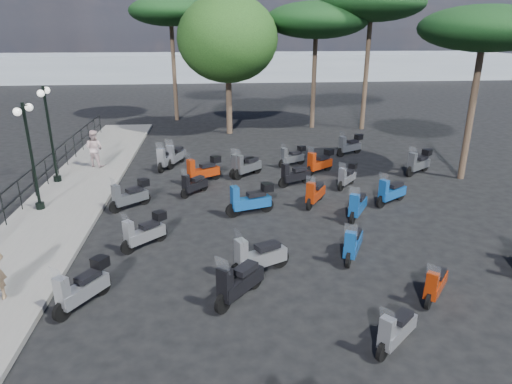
{
  "coord_description": "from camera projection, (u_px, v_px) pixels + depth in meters",
  "views": [
    {
      "loc": [
        -0.83,
        -12.28,
        6.38
      ],
      "look_at": [
        0.43,
        1.68,
        1.2
      ],
      "focal_mm": 32.0,
      "sensor_mm": 36.0,
      "label": 1
    }
  ],
  "objects": [
    {
      "name": "ground",
      "position": [
        247.0,
        249.0,
        13.76
      ],
      "size": [
        120.0,
        120.0,
        0.0
      ],
      "primitive_type": "plane",
      "color": "black",
      "rests_on": "ground"
    },
    {
      "name": "sidewalk",
      "position": [
        56.0,
        215.0,
        15.99
      ],
      "size": [
        3.0,
        30.0,
        0.15
      ],
      "primitive_type": "cube",
      "color": "slate",
      "rests_on": "ground"
    },
    {
      "name": "railing",
      "position": [
        11.0,
        197.0,
        15.4
      ],
      "size": [
        0.04,
        26.04,
        1.1
      ],
      "color": "black",
      "rests_on": "sidewalk"
    },
    {
      "name": "lamp_post_1",
      "position": [
        30.0,
        150.0,
        15.62
      ],
      "size": [
        0.32,
        1.12,
        3.8
      ],
      "rotation": [
        0.0,
        0.0,
        -0.07
      ],
      "color": "black",
      "rests_on": "sidewalk"
    },
    {
      "name": "lamp_post_2",
      "position": [
        49.0,
        128.0,
        18.44
      ],
      "size": [
        0.36,
        1.17,
        3.97
      ],
      "rotation": [
        0.0,
        0.0,
        0.09
      ],
      "color": "black",
      "rests_on": "sidewalk"
    },
    {
      "name": "pedestrian_far",
      "position": [
        94.0,
        148.0,
        20.93
      ],
      "size": [
        1.01,
        0.91,
        1.71
      ],
      "primitive_type": "imported",
      "rotation": [
        0.0,
        0.0,
        2.77
      ],
      "color": "beige",
      "rests_on": "sidewalk"
    },
    {
      "name": "scooter_1",
      "position": [
        83.0,
        288.0,
        10.79
      ],
      "size": [
        1.09,
        1.52,
        1.37
      ],
      "rotation": [
        0.0,
        0.0,
        2.57
      ],
      "color": "black",
      "rests_on": "ground"
    },
    {
      "name": "scooter_2",
      "position": [
        145.0,
        232.0,
        13.7
      ],
      "size": [
        1.3,
        1.24,
        1.3
      ],
      "rotation": [
        0.0,
        0.0,
        2.32
      ],
      "color": "black",
      "rests_on": "ground"
    },
    {
      "name": "scooter_3",
      "position": [
        130.0,
        196.0,
        16.59
      ],
      "size": [
        1.38,
        1.19,
        1.32
      ],
      "rotation": [
        0.0,
        0.0,
        2.26
      ],
      "color": "black",
      "rests_on": "ground"
    },
    {
      "name": "scooter_4",
      "position": [
        194.0,
        185.0,
        17.96
      ],
      "size": [
        1.06,
        1.17,
        1.19
      ],
      "rotation": [
        0.0,
        0.0,
        2.41
      ],
      "color": "black",
      "rests_on": "ground"
    },
    {
      "name": "scooter_5",
      "position": [
        175.0,
        156.0,
        21.65
      ],
      "size": [
        0.85,
        1.72,
        1.42
      ],
      "rotation": [
        0.0,
        0.0,
        2.78
      ],
      "color": "black",
      "rests_on": "ground"
    },
    {
      "name": "scooter_7",
      "position": [
        239.0,
        283.0,
        11.01
      ],
      "size": [
        1.27,
        1.46,
        1.45
      ],
      "rotation": [
        0.0,
        0.0,
        2.44
      ],
      "color": "black",
      "rests_on": "ground"
    },
    {
      "name": "scooter_8",
      "position": [
        258.0,
        257.0,
        12.19
      ],
      "size": [
        1.71,
        1.01,
        1.47
      ],
      "rotation": [
        0.0,
        0.0,
        2.04
      ],
      "color": "black",
      "rests_on": "ground"
    },
    {
      "name": "scooter_9",
      "position": [
        250.0,
        200.0,
        16.05
      ],
      "size": [
        1.76,
        0.82,
        1.44
      ],
      "rotation": [
        0.0,
        0.0,
        1.88
      ],
      "color": "black",
      "rests_on": "ground"
    },
    {
      "name": "scooter_10",
      "position": [
        203.0,
        171.0,
        19.33
      ],
      "size": [
        1.59,
        1.09,
        1.41
      ],
      "rotation": [
        0.0,
        0.0,
        2.11
      ],
      "color": "black",
      "rests_on": "ground"
    },
    {
      "name": "scooter_11",
      "position": [
        247.0,
        166.0,
        20.08
      ],
      "size": [
        1.36,
        1.25,
        1.39
      ],
      "rotation": [
        0.0,
        0.0,
        2.31
      ],
      "color": "black",
      "rests_on": "ground"
    },
    {
      "name": "scooter_14",
      "position": [
        353.0,
        244.0,
        13.05
      ],
      "size": [
        0.91,
        1.53,
        1.32
      ],
      "rotation": [
        0.0,
        0.0,
        2.67
      ],
      "color": "black",
      "rests_on": "ground"
    },
    {
      "name": "scooter_15",
      "position": [
        315.0,
        194.0,
        16.93
      ],
      "size": [
        0.98,
        1.44,
        1.3
      ],
      "rotation": [
        0.0,
        0.0,
        2.58
      ],
      "color": "black",
      "rests_on": "ground"
    },
    {
      "name": "scooter_16",
      "position": [
        294.0,
        175.0,
        18.98
      ],
      "size": [
        1.52,
        0.88,
        1.3
      ],
      "rotation": [
        0.0,
        0.0,
        2.02
      ],
      "color": "black",
      "rests_on": "ground"
    },
    {
      "name": "scooter_17",
      "position": [
        292.0,
        157.0,
        21.6
      ],
      "size": [
        1.39,
        0.89,
        1.21
      ],
      "rotation": [
        0.0,
        0.0,
        2.07
      ],
      "color": "black",
      "rests_on": "ground"
    },
    {
      "name": "scooter_19",
      "position": [
        396.0,
        331.0,
        9.41
      ],
      "size": [
        1.2,
        1.1,
        1.22
      ],
      "rotation": [
        0.0,
        0.0,
        2.3
      ],
      "color": "black",
      "rests_on": "ground"
    },
    {
      "name": "scooter_20",
      "position": [
        435.0,
        285.0,
        11.11
      ],
      "size": [
        1.01,
        1.2,
        1.18
      ],
      "rotation": [
        0.0,
        0.0,
        2.45
      ],
      "color": "black",
      "rests_on": "ground"
    },
    {
      "name": "scooter_21",
      "position": [
        357.0,
        206.0,
        15.75
      ],
      "size": [
        1.0,
        1.5,
        1.34
      ],
      "rotation": [
        0.0,
        0.0,
        2.6
      ],
      "color": "black",
      "rests_on": "ground"
    },
    {
      "name": "scooter_22",
      "position": [
        320.0,
        163.0,
        20.51
      ],
      "size": [
        1.46,
        1.16,
        1.36
      ],
      "rotation": [
        0.0,
        0.0,
        2.21
      ],
      "color": "black",
      "rests_on": "ground"
    },
    {
      "name": "scooter_23",
      "position": [
        347.0,
        177.0,
        18.82
      ],
      "size": [
        1.08,
        1.23,
        1.19
      ],
      "rotation": [
        0.0,
        0.0,
        2.44
      ],
      "color": "black",
      "rests_on": "ground"
    },
    {
      "name": "scooter_27",
      "position": [
        391.0,
        192.0,
        17.01
      ],
      "size": [
        1.46,
        1.06,
        1.35
      ],
      "rotation": [
        0.0,
        0.0,
        2.17
      ],
      "color": "black",
      "rests_on": "ground"
    },
    {
      "name": "scooter_28",
      "position": [
        419.0,
        163.0,
        20.44
      ],
      "size": [
        1.49,
        1.15,
        1.38
      ],
      "rotation": [
        0.0,
        0.0,
        2.19
      ],
      "color": "black",
      "rests_on": "ground"
    },
    {
      "name": "scooter_29",
      "position": [
        350.0,
        146.0,
        23.42
      ],
      "size": [
        1.52,
        0.99,
        1.33
      ],
      "rotation": [
        0.0,
        0.0,
        2.08
      ],
      "color": "black",
      "rests_on": "ground"
    },
    {
      "name": "scooter_30",
      "position": [
        243.0,
        166.0,
        20.16
      ],
      "size": [
        1.36,
        1.25,
        1.39
      ],
      "rotation": [
        0.0,
        0.0,
        2.31
      ],
      "color": "black",
      "rests_on": "ground"
    },
    {
      "name": "scooter_31",
      "position": [
        167.0,
        159.0,
        21.15
      ],
      "size": [
        0.85,
        1.72,
        1.42
      ],
      "rotation": [
        0.0,
        0.0,
        2.78
      ],
      "color": "black",
      "rests_on": "ground"
    },
    {
      "name": "broadleaf_tree",
      "position": [
        228.0,
        39.0,
        26.35
      ],
      "size": [
        5.87,
        5.87,
        8.06
      ],
      "color": "#38281E",
      "rests_on": "ground"
    },
    {
      "name": "pine_0",
      "position": [
        316.0,
        20.0,
        27.62
      ],
      "size": [
        6.29,
        6.29,
        7.7
      ],
      "color": "#38281E",
      "rests_on": "ground"
    },
    {
      "name": "pine_1",
      "position": [
        372.0,
        3.0,
        26.89
      ],
      "size": [
        6.31,
        6.31,
        8.66
      ],
      "color": "#38281E",
      "rests_on": "ground"
    },
    {
      "name": "pine_2",
      "position": [
        170.0,
        12.0,
        29.74
      ],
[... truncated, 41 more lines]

